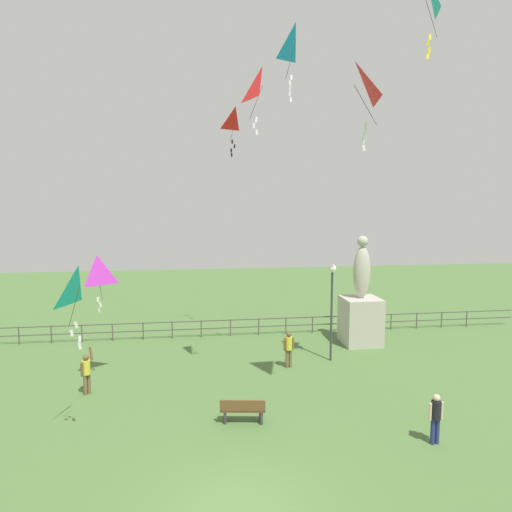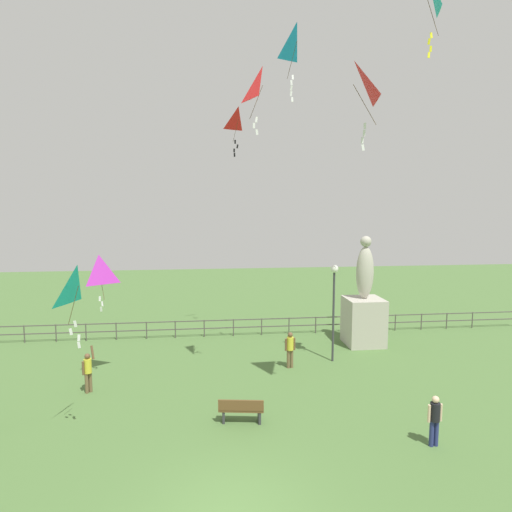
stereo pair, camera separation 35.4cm
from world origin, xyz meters
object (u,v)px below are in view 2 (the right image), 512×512
lamppost (334,292)px  kite_2 (297,44)px  person_2 (290,347)px  kite_8 (354,86)px  kite_3 (78,288)px  park_bench (241,410)px  person_1 (88,370)px  kite_7 (99,271)px  person_4 (435,417)px  kite_6 (238,121)px  statue_monument (364,312)px  kite_4 (262,87)px

lamppost → kite_2: kite_2 is taller
person_2 → kite_8: (1.00, -4.75, 9.96)m
lamppost → kite_3: kite_3 is taller
park_bench → person_1: person_1 is taller
person_1 → kite_7: (0.28, 1.22, 3.66)m
park_bench → person_1: (-5.69, 3.01, 0.45)m
person_2 → kite_3: kite_3 is taller
person_2 → person_4: (3.11, -6.69, -0.03)m
park_bench → person_2: 5.34m
person_1 → kite_6: kite_6 is taller
lamppost → kite_7: size_ratio=1.99×
statue_monument → person_1: (-12.67, -4.50, -0.82)m
park_bench → kite_2: bearing=58.1°
statue_monument → park_bench: 10.33m
person_1 → kite_4: 12.52m
statue_monument → person_1: statue_monument is taller
lamppost → kite_4: bearing=-142.7°
park_bench → kite_3: size_ratio=0.61×
person_4 → kite_6: kite_6 is taller
kite_2 → kite_7: 12.09m
kite_6 → kite_8: size_ratio=0.90×
person_4 → kite_8: (-2.11, 1.93, 10.00)m
person_1 → kite_7: 3.87m
kite_8 → kite_3: bearing=-176.4°
kite_6 → kite_7: size_ratio=1.05×
kite_2 → kite_7: size_ratio=1.30×
lamppost → kite_4: kite_4 is taller
person_4 → kite_7: 13.23m
person_2 → kite_2: (0.05, -0.50, 12.70)m
kite_4 → kite_6: size_ratio=1.01×
kite_7 → kite_8: 11.79m
person_1 → kite_8: (9.24, -3.10, 9.98)m
person_2 → kite_7: size_ratio=0.72×
person_4 → kite_3: (-10.49, 1.40, 3.89)m
kite_3 → kite_6: size_ratio=1.06×
person_1 → person_2: bearing=11.4°
statue_monument → person_2: bearing=-147.3°
person_1 → kite_3: kite_3 is taller
kite_8 → person_2: bearing=101.9°
kite_6 → kite_7: bearing=-143.0°
park_bench → kite_6: (0.58, 8.75, 11.02)m
lamppost → person_1: 10.88m
lamppost → kite_8: (-1.13, -5.36, 7.62)m
lamppost → kite_7: (-10.10, -1.04, 1.29)m
park_bench → kite_2: size_ratio=0.52×
lamppost → kite_6: kite_6 is taller
lamppost → kite_6: size_ratio=1.90×
park_bench → kite_2: kite_2 is taller
lamppost → park_bench: bearing=-131.6°
kite_6 → kite_4: bearing=-86.1°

